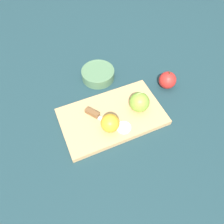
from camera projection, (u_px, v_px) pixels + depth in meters
ground_plane at (112, 118)px, 0.87m from camera, size 4.00×4.00×0.00m
cutting_board at (112, 117)px, 0.86m from camera, size 0.40×0.24×0.02m
apple_half_left at (139, 102)px, 0.84m from camera, size 0.08×0.08×0.08m
apple_half_right at (110, 123)px, 0.79m from camera, size 0.07×0.07×0.07m
knife at (95, 114)px, 0.84m from camera, size 0.10×0.14×0.02m
apple_slice at (124, 127)px, 0.82m from camera, size 0.06×0.06×0.00m
apple_whole at (167, 80)px, 0.94m from camera, size 0.07×0.07×0.09m
bowl at (98, 74)px, 0.98m from camera, size 0.15×0.15×0.04m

